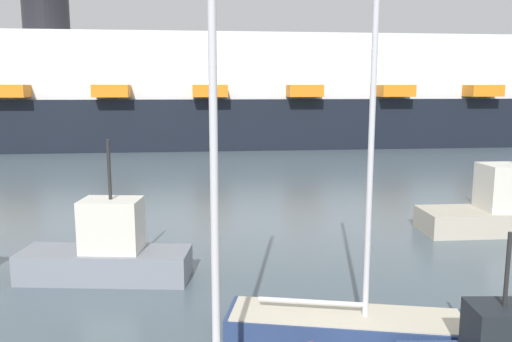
{
  "coord_description": "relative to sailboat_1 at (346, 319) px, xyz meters",
  "views": [
    {
      "loc": [
        -2.59,
        -9.78,
        6.91
      ],
      "look_at": [
        0.0,
        12.2,
        3.3
      ],
      "focal_mm": 36.02,
      "sensor_mm": 36.0,
      "label": 1
    }
  ],
  "objects": [
    {
      "name": "fishing_boat_1",
      "position": [
        -7.37,
        5.17,
        0.55
      ],
      "size": [
        6.31,
        2.77,
        5.11
      ],
      "rotation": [
        0.0,
        0.0,
        -0.16
      ],
      "color": "gray",
      "rests_on": "ground_plane"
    },
    {
      "name": "channel_buoy_0",
      "position": [
        -7.6,
        8.74,
        -0.07
      ],
      "size": [
        0.77,
        0.77,
        1.78
      ],
      "color": "green",
      "rests_on": "ground_plane"
    },
    {
      "name": "cruise_ship",
      "position": [
        -2.61,
        49.75,
        5.35
      ],
      "size": [
        102.51,
        16.68,
        18.13
      ],
      "rotation": [
        0.0,
        0.0,
        -0.01
      ],
      "color": "black",
      "rests_on": "ground_plane"
    },
    {
      "name": "fishing_boat_2",
      "position": [
        10.86,
        9.35,
        0.73
      ],
      "size": [
        8.25,
        2.77,
        6.17
      ],
      "rotation": [
        0.0,
        0.0,
        -0.03
      ],
      "color": "#BCB29E",
      "rests_on": "ground_plane"
    },
    {
      "name": "sailboat_1",
      "position": [
        0.0,
        0.0,
        0.0
      ],
      "size": [
        6.91,
        3.45,
        9.75
      ],
      "rotation": [
        0.0,
        0.0,
        -0.26
      ],
      "color": "navy",
      "rests_on": "ground_plane"
    }
  ]
}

